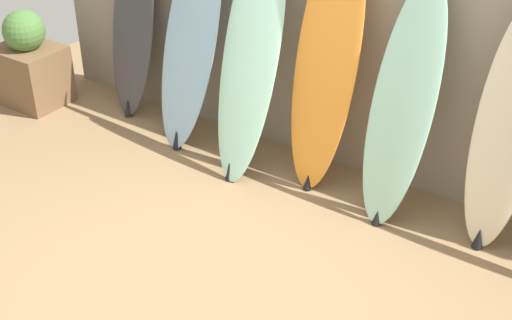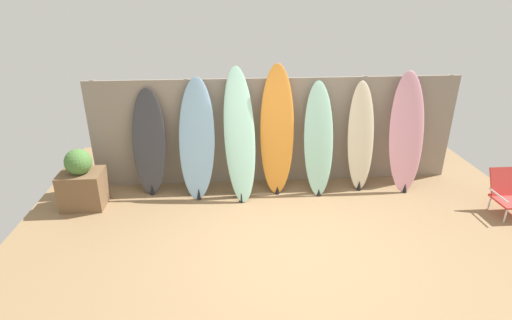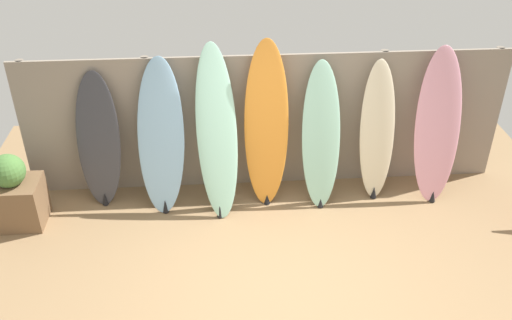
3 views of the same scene
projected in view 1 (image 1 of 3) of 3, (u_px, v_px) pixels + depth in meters
name	position (u px, v px, depth m)	size (l,w,h in m)	color
ground	(196.00, 295.00, 4.65)	(7.68, 7.68, 0.00)	#8E704C
fence_back	(348.00, 64.00, 5.60)	(6.08, 0.11, 1.80)	gray
surfboard_charcoal_0	(132.00, 28.00, 6.44)	(0.58, 0.44, 1.70)	#38383D
surfboard_skyblue_1	(190.00, 42.00, 5.95)	(0.62, 0.65, 1.86)	#8CB7D6
surfboard_seafoam_2	(251.00, 54.00, 5.53)	(0.56, 0.80, 2.02)	#9ED6BC
surfboard_orange_3	(326.00, 64.00, 5.32)	(0.57, 0.50, 2.06)	orange
surfboard_seafoam_4	(403.00, 106.00, 5.02)	(0.48, 0.59, 1.79)	#9ED6BC
surfboard_cream_5	(507.00, 130.00, 4.74)	(0.45, 0.44, 1.77)	beige
planter_box	(30.00, 64.00, 6.83)	(0.62, 0.51, 0.93)	brown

